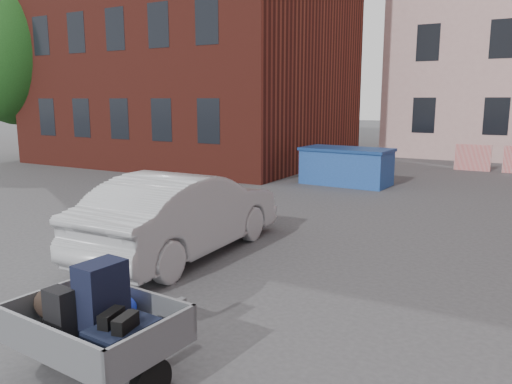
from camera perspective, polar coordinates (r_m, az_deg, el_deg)
The scene contains 7 objects.
ground at distance 7.87m, azimuth -8.36°, elevation -9.72°, with size 120.00×120.00×0.00m, color #38383A.
building_brick at distance 23.58m, azimuth -6.87°, elevation 20.94°, with size 12.00×10.00×14.00m, color #591E16.
far_building at distance 37.12m, azimuth -12.48°, elevation 12.28°, with size 6.00×6.00×8.00m, color maroon.
tree at distance 25.45m, azimuth -25.79°, elevation 15.07°, with size 5.28×5.28×8.30m.
trailer at distance 5.18m, azimuth -17.95°, elevation -13.92°, with size 1.68×1.86×1.20m.
dumpster at distance 16.35m, azimuth 10.27°, elevation 2.93°, with size 2.90×1.62×1.18m.
silver_car at distance 8.90m, azimuth -8.28°, elevation -2.41°, with size 1.55×4.45×1.47m, color #A3A6AB.
Camera 1 is at (4.55, -5.82, 2.71)m, focal length 35.00 mm.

